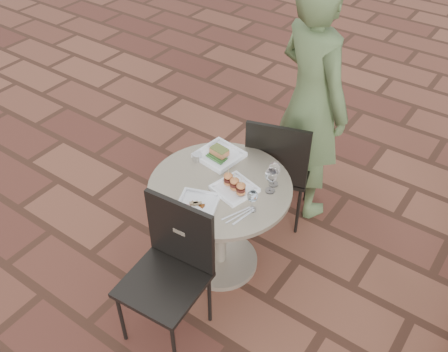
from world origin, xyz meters
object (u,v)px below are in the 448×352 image
Objects in this scene: diner at (311,102)px; plate_salmon at (219,155)px; chair_far at (279,163)px; chair_near at (171,262)px; plate_tuna at (197,204)px; cafe_table at (220,214)px; plate_sliders at (235,186)px.

diner reaches higher than plate_salmon.
chair_far is 1.00× the size of chair_near.
diner is at bearing 66.20° from plate_salmon.
chair_far is at bearing 84.47° from plate_tuna.
plate_tuna is at bearing 93.08° from chair_near.
cafe_table is 0.97× the size of chair_far.
diner is 6.21× the size of plate_tuna.
plate_salmon is at bearing 100.69° from chair_near.
plate_tuna is (-0.00, -0.23, 0.26)m from cafe_table.
plate_salmon is (-0.30, -0.68, -0.16)m from diner.
chair_far is 1.14m from chair_near.
chair_near is 3.15× the size of plate_tuna.
plate_salmon is at bearing 90.59° from diner.
cafe_table is 0.30m from plate_sliders.
plate_sliders reaches higher than plate_tuna.
chair_near is at bearing 110.85° from diner.
plate_salmon is (-0.21, 0.76, 0.20)m from chair_near.
cafe_table is 3.03× the size of plate_salmon.
plate_tuna is at bearing 107.77° from diner.
plate_tuna is at bearing -112.46° from plate_sliders.
diner is (0.13, 0.91, 0.43)m from cafe_table.
chair_near reaches higher than plate_salmon.
cafe_table is at bearing 64.88° from chair_far.
chair_near is (-0.04, -1.14, 0.00)m from chair_far.
plate_salmon is at bearing 141.54° from plate_sliders.
diner is (0.05, 0.31, 0.37)m from chair_far.
chair_near is 0.37m from plate_tuna.
diner is 1.16m from plate_tuna.
plate_sliders is at bearing 7.30° from cafe_table.
chair_near reaches higher than cafe_table.
chair_far reaches higher than plate_tuna.
diner is 0.91m from plate_sliders.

